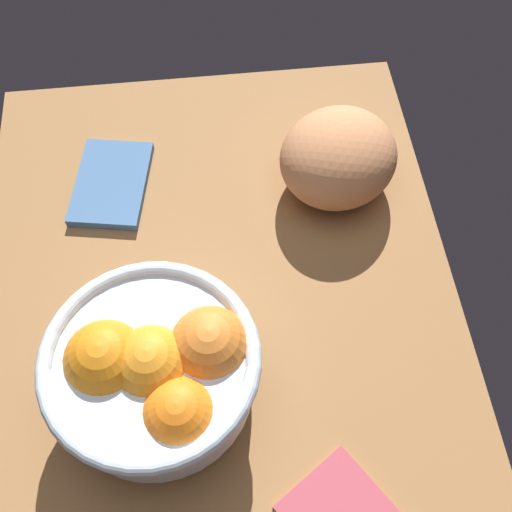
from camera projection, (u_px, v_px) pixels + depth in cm
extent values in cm
cube|color=olive|center=(221.00, 318.00, 75.10)|extent=(76.97, 56.14, 3.00)
cylinder|color=silver|center=(160.00, 388.00, 67.96)|extent=(9.76, 9.76, 2.44)
cylinder|color=silver|center=(154.00, 373.00, 63.92)|extent=(20.12, 20.12, 6.94)
torus|color=silver|center=(149.00, 360.00, 60.92)|extent=(21.72, 21.72, 1.60)
sphere|color=orange|center=(180.00, 416.00, 60.02)|extent=(7.48, 7.48, 7.48)
sphere|color=orange|center=(107.00, 363.00, 62.51)|extent=(8.56, 8.56, 8.56)
sphere|color=orange|center=(211.00, 348.00, 63.30)|extent=(8.53, 8.53, 8.53)
sphere|color=orange|center=(152.00, 366.00, 62.38)|extent=(8.20, 8.20, 8.20)
ellipsoid|color=tan|center=(338.00, 157.00, 79.00)|extent=(20.42, 20.65, 10.24)
cube|color=#466B99|center=(112.00, 183.00, 82.56)|extent=(14.82, 11.30, 1.24)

